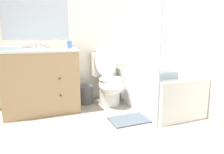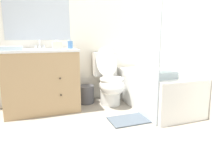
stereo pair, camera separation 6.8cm
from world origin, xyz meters
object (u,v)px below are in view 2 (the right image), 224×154
(toilet, at_px, (110,81))
(soap_dispenser, at_px, (70,44))
(sink_faucet, at_px, (40,46))
(bath_towel_folded, at_px, (164,75))
(bathtub, at_px, (155,89))
(vanity_cabinet, at_px, (42,80))
(tissue_box, at_px, (57,45))
(wastebasket, at_px, (86,94))
(bath_mat, at_px, (133,119))
(hand_towel_folded, at_px, (12,48))

(toilet, height_order, soap_dispenser, soap_dispenser)
(sink_faucet, xyz_separation_m, bath_towel_folded, (1.41, -1.04, -0.34))
(toilet, relative_size, bathtub, 0.64)
(vanity_cabinet, bearing_deg, tissue_box, -7.06)
(toilet, relative_size, wastebasket, 3.19)
(tissue_box, distance_m, bath_mat, 1.43)
(tissue_box, distance_m, bath_towel_folded, 1.49)
(toilet, distance_m, bathtub, 0.70)
(toilet, bearing_deg, bath_mat, -85.12)
(hand_towel_folded, distance_m, bath_towel_folded, 1.89)
(hand_towel_folded, bearing_deg, bath_mat, -23.83)
(bathtub, relative_size, bath_towel_folded, 4.63)
(wastebasket, relative_size, hand_towel_folded, 1.13)
(hand_towel_folded, xyz_separation_m, bath_mat, (1.36, -0.60, -0.88))
(bath_towel_folded, bearing_deg, wastebasket, 129.67)
(bathtub, bearing_deg, hand_towel_folded, 173.14)
(tissue_box, bearing_deg, hand_towel_folded, -165.23)
(tissue_box, xyz_separation_m, bath_towel_folded, (1.19, -0.81, -0.35))
(toilet, relative_size, bath_mat, 1.48)
(hand_towel_folded, bearing_deg, vanity_cabinet, 27.77)
(vanity_cabinet, distance_m, bathtub, 1.64)
(vanity_cabinet, xyz_separation_m, hand_towel_folded, (-0.33, -0.17, 0.45))
(tissue_box, height_order, soap_dispenser, soap_dispenser)
(hand_towel_folded, bearing_deg, toilet, 4.79)
(vanity_cabinet, height_order, bath_towel_folded, vanity_cabinet)
(sink_faucet, bearing_deg, vanity_cabinet, -90.00)
(vanity_cabinet, xyz_separation_m, wastebasket, (0.63, 0.10, -0.30))
(bath_towel_folded, bearing_deg, toilet, 119.54)
(bathtub, bearing_deg, vanity_cabinet, 165.75)
(toilet, distance_m, bath_towel_folded, 0.91)
(sink_faucet, distance_m, hand_towel_folded, 0.50)
(bathtub, distance_m, bath_towel_folded, 0.55)
(soap_dispenser, bearing_deg, hand_towel_folded, -169.00)
(wastebasket, height_order, bath_towel_folded, bath_towel_folded)
(vanity_cabinet, bearing_deg, sink_faucet, 90.00)
(sink_faucet, bearing_deg, bath_towel_folded, -36.39)
(toilet, xyz_separation_m, wastebasket, (-0.34, 0.17, -0.22))
(bath_towel_folded, bearing_deg, vanity_cabinet, 149.34)
(wastebasket, xyz_separation_m, tissue_box, (-0.41, -0.13, 0.78))
(wastebasket, xyz_separation_m, bath_towel_folded, (0.78, -0.94, 0.42))
(tissue_box, height_order, hand_towel_folded, tissue_box)
(bathtub, height_order, soap_dispenser, soap_dispenser)
(tissue_box, bearing_deg, sink_faucet, 133.70)
(vanity_cabinet, distance_m, bath_towel_folded, 1.65)
(bathtub, bearing_deg, sink_faucet, 159.03)
(bathtub, distance_m, soap_dispenser, 1.40)
(wastebasket, bearing_deg, bath_mat, -65.36)
(bath_towel_folded, bearing_deg, bath_mat, 170.13)
(bathtub, relative_size, hand_towel_folded, 5.62)
(sink_faucet, bearing_deg, wastebasket, -9.05)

